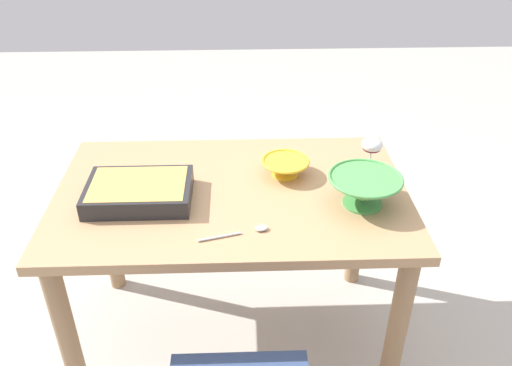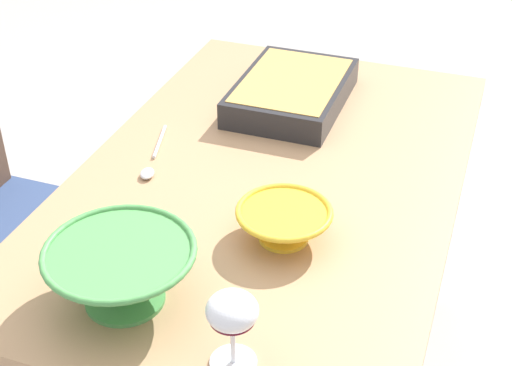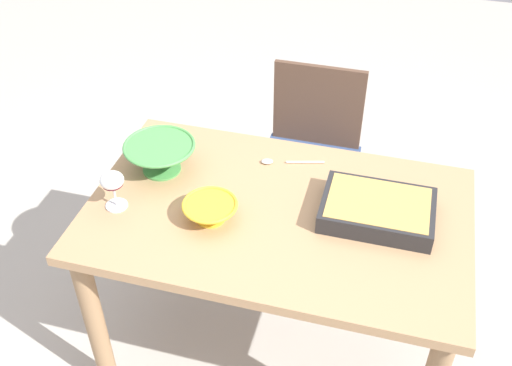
{
  "view_description": "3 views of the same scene",
  "coord_description": "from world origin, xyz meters",
  "px_view_note": "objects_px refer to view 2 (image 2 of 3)",
  "views": [
    {
      "loc": [
        -0.03,
        1.63,
        1.82
      ],
      "look_at": [
        -0.09,
        -0.01,
        0.79
      ],
      "focal_mm": 36.9,
      "sensor_mm": 36.0,
      "label": 1
    },
    {
      "loc": [
        -1.29,
        -0.43,
        1.65
      ],
      "look_at": [
        -0.09,
        -0.0,
        0.8
      ],
      "focal_mm": 51.75,
      "sensor_mm": 36.0,
      "label": 2
    },
    {
      "loc": [
        0.33,
        -1.51,
        2.15
      ],
      "look_at": [
        -0.09,
        0.04,
        0.84
      ],
      "focal_mm": 42.64,
      "sensor_mm": 36.0,
      "label": 3
    }
  ],
  "objects_px": {
    "mixing_bowl": "(284,222)",
    "serving_spoon": "(152,162)",
    "small_bowl": "(122,272)",
    "wine_glass": "(232,316)",
    "casserole_dish": "(292,91)",
    "dining_table": "(268,218)"
  },
  "relations": [
    {
      "from": "wine_glass",
      "to": "serving_spoon",
      "type": "xyz_separation_m",
      "value": [
        0.48,
        0.38,
        -0.1
      ]
    },
    {
      "from": "mixing_bowl",
      "to": "wine_glass",
      "type": "bearing_deg",
      "value": -175.87
    },
    {
      "from": "mixing_bowl",
      "to": "small_bowl",
      "type": "bearing_deg",
      "value": 141.43
    },
    {
      "from": "casserole_dish",
      "to": "small_bowl",
      "type": "bearing_deg",
      "value": 176.05
    },
    {
      "from": "mixing_bowl",
      "to": "small_bowl",
      "type": "xyz_separation_m",
      "value": [
        -0.26,
        0.21,
        0.02
      ]
    },
    {
      "from": "small_bowl",
      "to": "serving_spoon",
      "type": "relative_size",
      "value": 1.12
    },
    {
      "from": "wine_glass",
      "to": "serving_spoon",
      "type": "bearing_deg",
      "value": 38.33
    },
    {
      "from": "dining_table",
      "to": "small_bowl",
      "type": "bearing_deg",
      "value": 167.25
    },
    {
      "from": "dining_table",
      "to": "wine_glass",
      "type": "distance_m",
      "value": 0.6
    },
    {
      "from": "wine_glass",
      "to": "casserole_dish",
      "type": "bearing_deg",
      "value": 11.42
    },
    {
      "from": "mixing_bowl",
      "to": "serving_spoon",
      "type": "relative_size",
      "value": 0.8
    },
    {
      "from": "dining_table",
      "to": "serving_spoon",
      "type": "relative_size",
      "value": 5.58
    },
    {
      "from": "dining_table",
      "to": "serving_spoon",
      "type": "bearing_deg",
      "value": 101.91
    },
    {
      "from": "small_bowl",
      "to": "wine_glass",
      "type": "bearing_deg",
      "value": -107.76
    },
    {
      "from": "serving_spoon",
      "to": "wine_glass",
      "type": "bearing_deg",
      "value": -141.67
    },
    {
      "from": "small_bowl",
      "to": "serving_spoon",
      "type": "distance_m",
      "value": 0.44
    },
    {
      "from": "wine_glass",
      "to": "mixing_bowl",
      "type": "xyz_separation_m",
      "value": [
        0.33,
        0.02,
        -0.06
      ]
    },
    {
      "from": "mixing_bowl",
      "to": "small_bowl",
      "type": "height_order",
      "value": "small_bowl"
    },
    {
      "from": "wine_glass",
      "to": "mixing_bowl",
      "type": "distance_m",
      "value": 0.34
    },
    {
      "from": "wine_glass",
      "to": "small_bowl",
      "type": "xyz_separation_m",
      "value": [
        0.07,
        0.23,
        -0.04
      ]
    },
    {
      "from": "dining_table",
      "to": "serving_spoon",
      "type": "height_order",
      "value": "serving_spoon"
    },
    {
      "from": "casserole_dish",
      "to": "wine_glass",
      "type": "bearing_deg",
      "value": -168.58
    }
  ]
}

